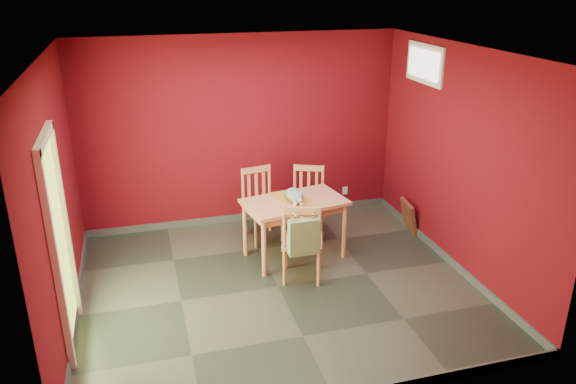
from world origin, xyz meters
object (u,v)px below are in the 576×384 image
object	(u,v)px
cat	(295,193)
tote_bag	(304,237)
chair_far_left	(261,204)
chair_near	(302,241)
chair_far_right	(307,201)
picture_frame	(409,216)
dining_table	(295,208)

from	to	relation	value
cat	tote_bag	bearing A→B (deg)	-110.55
chair_far_left	chair_near	xyz separation A→B (m)	(0.20, -1.24, 0.00)
chair_far_left	chair_near	world-z (taller)	chair_near
chair_far_right	tote_bag	bearing A→B (deg)	-109.11
chair_near	chair_far_left	bearing A→B (deg)	99.19
tote_bag	picture_frame	world-z (taller)	tote_bag
chair_near	cat	distance (m)	0.69
chair_far_right	picture_frame	world-z (taller)	chair_far_right
cat	chair_far_right	bearing A→B (deg)	47.07
chair_far_left	cat	distance (m)	0.82
cat	picture_frame	world-z (taller)	cat
chair_far_right	chair_near	world-z (taller)	chair_near
chair_far_left	picture_frame	bearing A→B (deg)	-9.28
chair_far_right	cat	distance (m)	0.79
chair_near	picture_frame	size ratio (longest dim) A/B	2.24
dining_table	chair_near	distance (m)	0.62
dining_table	tote_bag	size ratio (longest dim) A/B	2.75
chair_near	tote_bag	bearing A→B (deg)	-102.15
dining_table	picture_frame	world-z (taller)	dining_table
dining_table	picture_frame	distance (m)	1.87
tote_bag	cat	distance (m)	0.84
chair_far_right	tote_bag	size ratio (longest dim) A/B	1.98
picture_frame	dining_table	bearing A→B (deg)	-169.93
chair_far_right	cat	xyz separation A→B (m)	(-0.36, -0.59, 0.39)
dining_table	chair_near	xyz separation A→B (m)	(-0.08, -0.59, -0.17)
dining_table	tote_bag	world-z (taller)	tote_bag
chair_far_left	picture_frame	xyz separation A→B (m)	(2.07, -0.34, -0.29)
dining_table	cat	xyz separation A→B (m)	(-0.00, -0.01, 0.21)
chair_near	tote_bag	distance (m)	0.28
tote_bag	dining_table	bearing A→B (deg)	81.00
dining_table	chair_far_left	distance (m)	0.73
dining_table	cat	distance (m)	0.21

